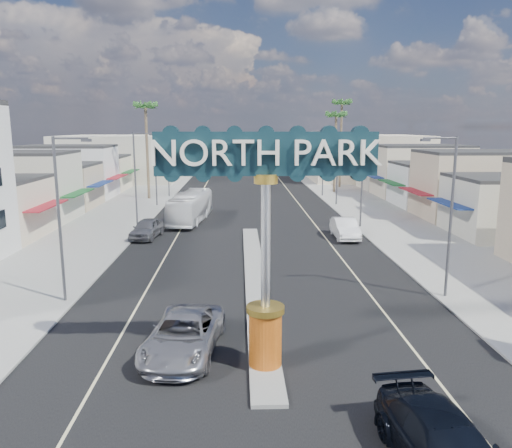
{
  "coord_description": "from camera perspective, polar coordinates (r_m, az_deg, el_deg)",
  "views": [
    {
      "loc": [
        -1.01,
        -16.46,
        9.48
      ],
      "look_at": [
        -0.07,
        10.64,
        4.19
      ],
      "focal_mm": 35.0,
      "sensor_mm": 36.0,
      "label": 1
    }
  ],
  "objects": [
    {
      "name": "streetlight_r_mid",
      "position": [
        48.05,
        11.85,
        5.53
      ],
      "size": [
        2.03,
        0.22,
        9.0
      ],
      "color": "#47474C",
      "rests_on": "ground"
    },
    {
      "name": "suv_right",
      "position": [
        15.85,
        20.76,
        -22.76
      ],
      "size": [
        3.01,
        6.04,
        1.69
      ],
      "primitive_type": "imported",
      "rotation": [
        0.0,
        0.0,
        0.12
      ],
      "color": "black",
      "rests_on": "ground"
    },
    {
      "name": "city_bus",
      "position": [
        51.02,
        -7.49,
        1.95
      ],
      "size": [
        3.81,
        11.03,
        3.01
      ],
      "primitive_type": "imported",
      "rotation": [
        0.0,
        0.0,
        -0.12
      ],
      "color": "white",
      "rests_on": "ground"
    },
    {
      "name": "traffic_signal_right",
      "position": [
        61.53,
        7.6,
        6.09
      ],
      "size": [
        5.09,
        0.45,
        6.0
      ],
      "color": "#47474C",
      "rests_on": "ground"
    },
    {
      "name": "traffic_signal_left",
      "position": [
        61.23,
        -9.71,
        6.0
      ],
      "size": [
        5.09,
        0.45,
        6.0
      ],
      "color": "#47474C",
      "rests_on": "ground"
    },
    {
      "name": "palm_right_far",
      "position": [
        80.13,
        9.79,
        12.96
      ],
      "size": [
        2.6,
        2.6,
        14.1
      ],
      "color": "brown",
      "rests_on": "ground"
    },
    {
      "name": "palm_right_mid",
      "position": [
        73.81,
        9.15,
        11.77
      ],
      "size": [
        2.6,
        2.6,
        12.1
      ],
      "color": "brown",
      "rests_on": "ground"
    },
    {
      "name": "backdrop_far_left",
      "position": [
        94.0,
        -15.01,
        7.32
      ],
      "size": [
        20.0,
        20.0,
        8.0
      ],
      "primitive_type": "cube",
      "color": "#B7B29E",
      "rests_on": "ground"
    },
    {
      "name": "streetlight_l_near",
      "position": [
        28.44,
        -21.32,
        1.35
      ],
      "size": [
        2.03,
        0.22,
        9.0
      ],
      "color": "#47474C",
      "rests_on": "ground"
    },
    {
      "name": "suv_left",
      "position": [
        21.8,
        -8.29,
        -12.41
      ],
      "size": [
        3.52,
        6.39,
        1.69
      ],
      "primitive_type": "imported",
      "rotation": [
        0.0,
        0.0,
        -0.12
      ],
      "color": "#A5A5A9",
      "rests_on": "ground"
    },
    {
      "name": "car_parked_left",
      "position": [
        44.14,
        -12.38,
        -0.51
      ],
      "size": [
        2.66,
        5.18,
        1.69
      ],
      "primitive_type": "imported",
      "rotation": [
        0.0,
        0.0,
        -0.14
      ],
      "color": "slate",
      "rests_on": "ground"
    },
    {
      "name": "car_parked_right",
      "position": [
        43.76,
        10.13,
        -0.49
      ],
      "size": [
        1.91,
        5.29,
        1.74
      ],
      "primitive_type": "imported",
      "rotation": [
        0.0,
        0.0,
        -0.01
      ],
      "color": "white",
      "rests_on": "ground"
    },
    {
      "name": "storefront_row_left",
      "position": [
        64.08,
        -23.07,
        4.35
      ],
      "size": [
        12.0,
        42.0,
        6.0
      ],
      "primitive_type": "cube",
      "color": "beige",
      "rests_on": "ground"
    },
    {
      "name": "backdrop_far_right",
      "position": [
        94.47,
        12.22,
        7.46
      ],
      "size": [
        20.0,
        20.0,
        8.0
      ],
      "primitive_type": "cube",
      "color": "beige",
      "rests_on": "ground"
    },
    {
      "name": "sidewalk_right",
      "position": [
        49.73,
        15.62,
        -0.3
      ],
      "size": [
        8.0,
        120.0,
        0.12
      ],
      "primitive_type": "cube",
      "color": "gray",
      "rests_on": "ground"
    },
    {
      "name": "median_island",
      "position": [
        31.9,
        -0.09,
        -6.1
      ],
      "size": [
        1.3,
        30.0,
        0.16
      ],
      "primitive_type": "cube",
      "color": "gray",
      "rests_on": "ground"
    },
    {
      "name": "ground",
      "position": [
        47.43,
        -0.73,
        -0.49
      ],
      "size": [
        160.0,
        160.0,
        0.0
      ],
      "primitive_type": "plane",
      "color": "gray",
      "rests_on": "ground"
    },
    {
      "name": "sidewalk_left",
      "position": [
        49.16,
        -17.27,
        -0.52
      ],
      "size": [
        8.0,
        120.0,
        0.12
      ],
      "primitive_type": "cube",
      "color": "gray",
      "rests_on": "ground"
    },
    {
      "name": "streetlight_r_near",
      "position": [
        29.17,
        21.15,
        1.59
      ],
      "size": [
        2.03,
        0.22,
        9.0
      ],
      "color": "#47474C",
      "rests_on": "ground"
    },
    {
      "name": "streetlight_l_far",
      "position": [
        69.25,
        -9.88,
        7.22
      ],
      "size": [
        2.03,
        0.22,
        9.0
      ],
      "color": "#47474C",
      "rests_on": "ground"
    },
    {
      "name": "gateway_sign",
      "position": [
        18.81,
        1.12,
        0.15
      ],
      "size": [
        8.2,
        1.5,
        9.15
      ],
      "color": "#B2470D",
      "rests_on": "median_island"
    },
    {
      "name": "palm_left_far",
      "position": [
        67.57,
        -12.51,
        12.49
      ],
      "size": [
        2.6,
        2.6,
        13.1
      ],
      "color": "brown",
      "rests_on": "ground"
    },
    {
      "name": "road",
      "position": [
        47.43,
        -0.73,
        -0.49
      ],
      "size": [
        20.0,
        120.0,
        0.01
      ],
      "primitive_type": "cube",
      "color": "black",
      "rests_on": "ground"
    },
    {
      "name": "storefront_row_right",
      "position": [
        64.83,
        20.78,
        4.58
      ],
      "size": [
        12.0,
        42.0,
        6.0
      ],
      "primitive_type": "cube",
      "color": "#B7B29E",
      "rests_on": "ground"
    },
    {
      "name": "streetlight_l_mid",
      "position": [
        47.61,
        -13.45,
        5.42
      ],
      "size": [
        2.03,
        0.22,
        9.0
      ],
      "color": "#47474C",
      "rests_on": "ground"
    },
    {
      "name": "streetlight_r_far",
      "position": [
        69.55,
        7.55,
        7.3
      ],
      "size": [
        2.03,
        0.22,
        9.0
      ],
      "color": "#47474C",
      "rests_on": "ground"
    }
  ]
}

